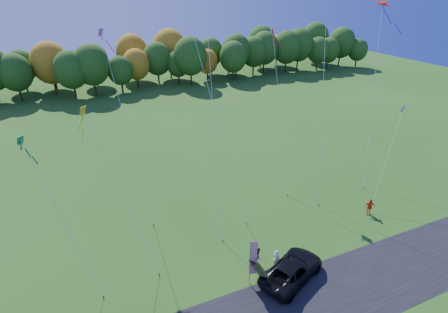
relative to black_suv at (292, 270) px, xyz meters
name	(u,v)px	position (x,y,z in m)	size (l,w,h in m)	color
ground	(256,272)	(-2.12, 1.49, -0.77)	(160.00, 160.00, 0.00)	#214F14
tree_line	(128,90)	(-2.12, 56.49, -0.77)	(116.00, 12.00, 10.00)	#1E4711
black_suv	(292,270)	(0.00, 0.00, 0.00)	(2.57, 5.57, 1.55)	black
person_tailgate_a	(276,259)	(-0.46, 1.43, 0.01)	(0.57, 0.38, 1.58)	silver
person_tailgate_b	(258,257)	(-1.67, 2.16, 0.05)	(0.80, 0.62, 1.64)	gray
person_east	(370,207)	(11.07, 3.80, 0.05)	(0.97, 0.40, 1.65)	red
feather_flag	(253,258)	(-2.91, 0.74, 1.60)	(0.50, 0.18, 3.89)	#999999
kite_delta_blue	(199,56)	(-2.00, 12.95, 13.24)	(5.34, 12.74, 29.01)	#4C3F33
kite_parafoil_orange	(325,48)	(10.49, 12.19, 13.17)	(7.38, 11.33, 28.24)	#4C3F33
kite_delta_red	(212,87)	(-2.00, 10.21, 11.23)	(3.38, 9.71, 24.28)	#4C3F33
kite_parafoil_rainbow	(373,93)	(17.24, 11.58, 8.11)	(8.06, 8.81, 18.10)	#4C3F33
kite_diamond_yellow	(122,194)	(-10.39, 6.93, 5.11)	(3.63, 6.04, 12.18)	#4C3F33
kite_diamond_green	(64,222)	(-14.35, 5.64, 4.75)	(3.41, 4.44, 11.37)	#4C3F33
kite_diamond_white	(280,110)	(6.67, 13.31, 7.09)	(2.28, 8.09, 16.16)	#4C3F33
kite_diamond_pink	(128,131)	(-8.60, 13.38, 7.32)	(2.05, 6.86, 16.51)	#4C3F33
kite_diamond_blue_low	(386,159)	(14.05, 5.56, 3.57)	(6.16, 3.99, 9.15)	#4C3F33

